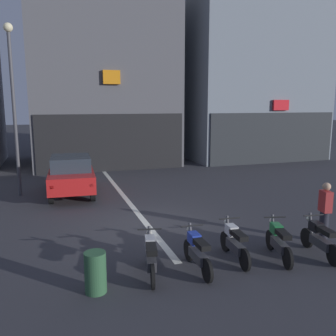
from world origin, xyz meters
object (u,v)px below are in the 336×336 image
(motorcycle_green_row_right_mid, at_px, (279,241))
(trash_bin, at_px, (95,272))
(motorcycle_silver_row_leftmost, at_px, (151,256))
(motorcycle_blue_row_left_mid, at_px, (197,251))
(person_by_motorcycles, at_px, (325,212))
(motorcycle_black_row_rightmost, at_px, (320,238))
(street_lamp, at_px, (13,94))
(motorcycle_white_row_centre, at_px, (234,242))
(car_red_crossing_near, at_px, (71,174))

(motorcycle_green_row_right_mid, distance_m, trash_bin, 4.48)
(motorcycle_green_row_right_mid, height_order, trash_bin, motorcycle_green_row_right_mid)
(motorcycle_green_row_right_mid, bearing_deg, motorcycle_silver_row_leftmost, 177.97)
(motorcycle_blue_row_left_mid, height_order, person_by_motorcycles, person_by_motorcycles)
(motorcycle_green_row_right_mid, height_order, motorcycle_black_row_rightmost, same)
(motorcycle_black_row_rightmost, xyz_separation_m, trash_bin, (-5.54, -0.07, -0.03))
(street_lamp, relative_size, motorcycle_black_row_rightmost, 4.11)
(motorcycle_silver_row_leftmost, xyz_separation_m, motorcycle_blue_row_left_mid, (1.07, -0.09, 0.00))
(street_lamp, relative_size, motorcycle_silver_row_leftmost, 4.14)
(motorcycle_green_row_right_mid, bearing_deg, motorcycle_white_row_centre, 166.77)
(street_lamp, distance_m, motorcycle_silver_row_leftmost, 9.93)
(motorcycle_white_row_centre, bearing_deg, motorcycle_green_row_right_mid, -13.23)
(street_lamp, xyz_separation_m, motorcycle_blue_row_left_mid, (4.37, -8.69, -3.70))
(motorcycle_blue_row_left_mid, bearing_deg, motorcycle_green_row_right_mid, -0.66)
(motorcycle_black_row_rightmost, bearing_deg, car_red_crossing_near, 123.55)
(motorcycle_silver_row_leftmost, bearing_deg, street_lamp, 110.97)
(motorcycle_silver_row_leftmost, bearing_deg, motorcycle_blue_row_left_mid, -4.76)
(motorcycle_black_row_rightmost, bearing_deg, motorcycle_white_row_centre, 168.53)
(street_lamp, height_order, motorcycle_white_row_centre, street_lamp)
(motorcycle_black_row_rightmost, xyz_separation_m, person_by_motorcycles, (0.77, 0.75, 0.40))
(motorcycle_green_row_right_mid, distance_m, person_by_motorcycles, 1.96)
(car_red_crossing_near, xyz_separation_m, motorcycle_silver_row_leftmost, (1.23, -8.02, -0.43))
(motorcycle_blue_row_left_mid, bearing_deg, car_red_crossing_near, 105.81)
(street_lamp, height_order, motorcycle_black_row_rightmost, street_lamp)
(car_red_crossing_near, distance_m, trash_bin, 8.39)
(motorcycle_blue_row_left_mid, xyz_separation_m, motorcycle_black_row_rightmost, (3.22, -0.21, 0.00))
(car_red_crossing_near, distance_m, motorcycle_black_row_rightmost, 9.98)
(motorcycle_blue_row_left_mid, distance_m, motorcycle_white_row_centre, 1.10)
(motorcycle_silver_row_leftmost, distance_m, motorcycle_blue_row_left_mid, 1.07)
(motorcycle_white_row_centre, xyz_separation_m, person_by_motorcycles, (2.91, 0.31, 0.40))
(motorcycle_green_row_right_mid, xyz_separation_m, trash_bin, (-4.47, -0.25, -0.03))
(motorcycle_black_row_rightmost, bearing_deg, street_lamp, 130.44)
(motorcycle_white_row_centre, height_order, trash_bin, motorcycle_white_row_centre)
(car_red_crossing_near, relative_size, motorcycle_blue_row_left_mid, 2.50)
(motorcycle_blue_row_left_mid, bearing_deg, trash_bin, -173.25)
(motorcycle_green_row_right_mid, distance_m, motorcycle_black_row_rightmost, 1.09)
(car_red_crossing_near, bearing_deg, motorcycle_blue_row_left_mid, -74.19)
(motorcycle_white_row_centre, distance_m, motorcycle_green_row_right_mid, 1.10)
(motorcycle_green_row_right_mid, xyz_separation_m, person_by_motorcycles, (1.84, 0.57, 0.40))
(trash_bin, bearing_deg, car_red_crossing_near, 89.83)
(street_lamp, xyz_separation_m, motorcycle_green_row_right_mid, (6.51, -8.72, -3.70))
(motorcycle_white_row_centre, height_order, motorcycle_black_row_rightmost, same)
(motorcycle_blue_row_left_mid, height_order, motorcycle_white_row_centre, same)
(motorcycle_blue_row_left_mid, height_order, motorcycle_green_row_right_mid, same)
(person_by_motorcycles, bearing_deg, car_red_crossing_near, 129.70)
(street_lamp, bearing_deg, motorcycle_white_row_centre, -57.27)
(car_red_crossing_near, relative_size, motorcycle_silver_row_leftmost, 2.53)
(street_lamp, height_order, motorcycle_green_row_right_mid, street_lamp)
(street_lamp, xyz_separation_m, trash_bin, (2.05, -8.97, -3.73))
(motorcycle_green_row_right_mid, xyz_separation_m, motorcycle_black_row_rightmost, (1.07, -0.18, 0.00))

